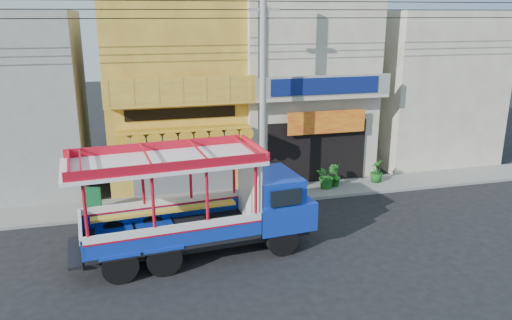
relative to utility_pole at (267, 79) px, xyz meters
The scene contains 13 objects.
ground 6.08m from the utility_pole, 75.53° to the right, with size 90.00×90.00×0.00m, color black.
sidewalk 5.09m from the utility_pole, 39.41° to the left, with size 30.00×2.00×0.12m, color slate.
shophouse_left 5.70m from the utility_pole, 124.03° to the left, with size 6.00×7.50×8.24m.
shophouse_right 5.54m from the utility_pole, 58.56° to the left, with size 6.00×6.75×8.24m.
party_pilaster 1.87m from the utility_pole, 95.46° to the left, with size 0.35×0.30×8.00m, color #AFA08F.
filler_building_left 11.25m from the utility_pole, 155.15° to the left, with size 6.00×6.00×7.60m, color gray.
filler_building_right 10.98m from the utility_pole, 25.50° to the left, with size 6.00×6.00×7.60m, color #AFA08F.
utility_pole is the anchor object (origin of this frame).
songthaew_truck 5.81m from the utility_pole, 126.88° to the right, with size 7.75×3.11×3.53m.
green_sign 8.16m from the utility_pole, behind, with size 0.63×0.43×0.97m.
potted_plant_a 5.32m from the utility_pole, 13.47° to the left, with size 0.99×0.86×1.10m, color #185518.
potted_plant_b 5.64m from the utility_pole, 13.70° to the left, with size 0.53×0.42×0.96m, color #185518.
potted_plant_c 7.06m from the utility_pole, ahead, with size 0.58×0.58×1.03m, color #185518.
Camera 1 is at (-6.16, -15.17, 7.45)m, focal length 35.00 mm.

